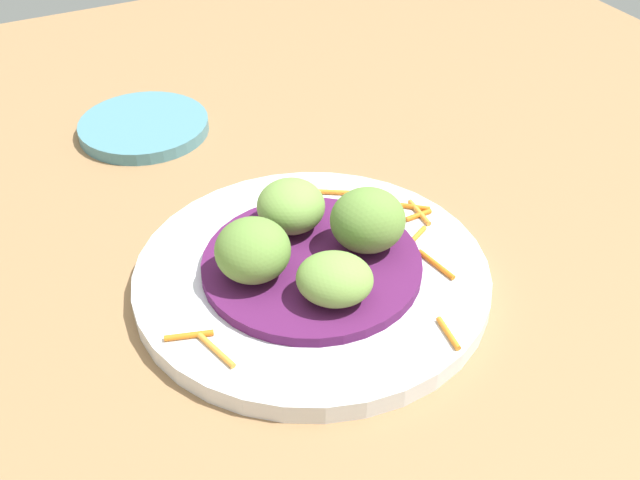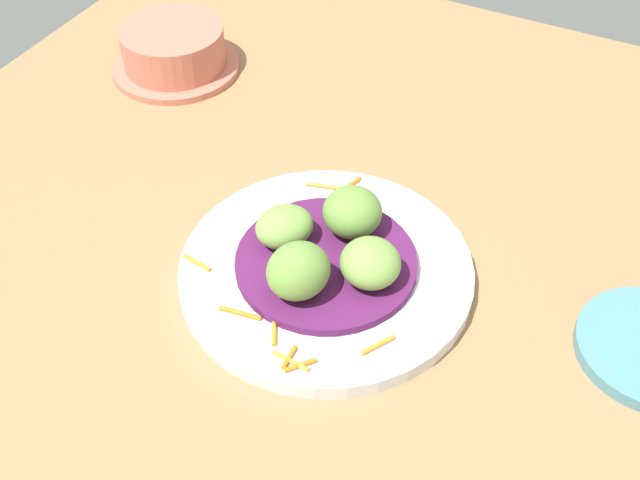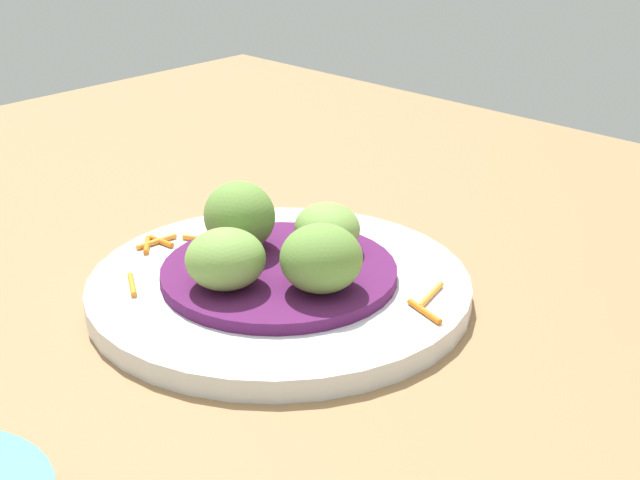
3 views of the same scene
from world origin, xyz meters
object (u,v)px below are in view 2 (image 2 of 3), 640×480
Objects in this scene: guac_scoop_center at (370,263)px; terracotta_bowl at (174,51)px; guac_scoop_left at (298,271)px; guac_scoop_back at (284,227)px; guac_scoop_right at (352,212)px; main_plate at (326,271)px.

guac_scoop_center is 41.29cm from terracotta_bowl.
guac_scoop_left is 6.13cm from guac_scoop_back.
guac_scoop_right is at bearing 129.71° from guac_scoop_center.
terracotta_bowl reaches higher than main_plate.
terracotta_bowl is (-34.90, 22.01, -1.74)cm from guac_scoop_center.
guac_scoop_right is 6.11cm from guac_scoop_back.
main_plate is 5.54cm from guac_scoop_center.
guac_scoop_right is at bearing 84.71° from main_plate.
guac_scoop_center is (4.68, 3.89, -0.48)cm from guac_scoop_left.
guac_scoop_right is at bearing -29.19° from terracotta_bowl.
guac_scoop_left is 0.37× the size of terracotta_bowl.
guac_scoop_left is 1.03× the size of guac_scoop_right.
guac_scoop_back is at bearing -140.29° from guac_scoop_right.
guac_scoop_right reaches higher than terracotta_bowl.
guac_scoop_right reaches higher than main_plate.
main_plate is at bearing -95.29° from guac_scoop_right.
terracotta_bowl is (-31.01, 17.32, -1.98)cm from guac_scoop_right.
main_plate is 5.38cm from guac_scoop_back.
guac_scoop_left reaches higher than guac_scoop_right.
guac_scoop_center is at bearing -32.23° from terracotta_bowl.
guac_scoop_center is (4.29, -0.40, 3.49)cm from main_plate.
guac_scoop_left reaches higher than guac_scoop_back.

